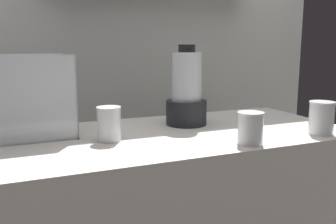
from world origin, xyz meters
TOP-DOWN VIEW (x-y plane):
  - back_wall_unit at (0.00, 0.77)m, footprint 2.60×0.24m
  - carrot_display_bin at (-0.47, 0.16)m, footprint 0.29×0.25m
  - blender_pitcher at (0.13, 0.11)m, footprint 0.17×0.17m
  - juice_cup_beet_far_left at (-0.23, -0.02)m, footprint 0.08×0.08m
  - juice_cup_mango_left at (0.19, -0.25)m, footprint 0.09×0.09m
  - juice_cup_pomegranate_middle at (0.51, -0.24)m, footprint 0.09×0.09m

SIDE VIEW (x-z plane):
  - juice_cup_mango_left at x=0.19m, z-range 0.89..1.00m
  - juice_cup_beet_far_left at x=-0.23m, z-range 0.89..1.01m
  - juice_cup_pomegranate_middle at x=0.51m, z-range 0.89..1.01m
  - carrot_display_bin at x=-0.47m, z-range 0.85..1.14m
  - blender_pitcher at x=0.13m, z-range 0.87..1.19m
  - back_wall_unit at x=0.00m, z-range 0.01..2.51m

